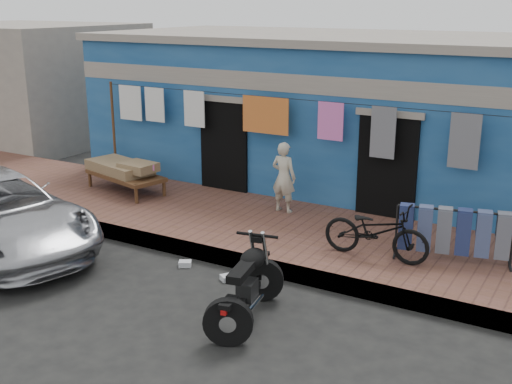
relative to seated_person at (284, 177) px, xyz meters
name	(u,v)px	position (x,y,z in m)	size (l,w,h in m)	color
ground	(183,308)	(0.43, -3.77, -0.92)	(80.00, 80.00, 0.00)	black
sidewalk	(285,234)	(0.43, -0.77, -0.79)	(28.00, 3.00, 0.25)	brown
curb	(242,262)	(0.43, -2.22, -0.79)	(28.00, 0.10, 0.25)	gray
building	(369,113)	(0.43, 3.22, 0.77)	(12.20, 5.20, 3.36)	navy
neighbor_left	(25,82)	(-10.57, 3.23, 0.78)	(6.00, 5.00, 3.40)	#9E9384
clothesline	(294,125)	(-0.04, 0.48, 0.90)	(10.06, 0.06, 2.10)	brown
seated_person	(284,177)	(0.00, 0.00, 0.00)	(0.48, 0.32, 1.33)	beige
bicycle	(377,225)	(2.28, -1.30, -0.13)	(0.58, 1.64, 1.06)	black
motorcycle	(246,284)	(1.37, -3.64, -0.38)	(0.89, 1.72, 1.06)	black
charpoy	(126,176)	(-3.45, -0.46, -0.35)	(2.06, 1.34, 0.64)	brown
jeans_rack	(453,234)	(3.32, -0.81, -0.24)	(1.81, 0.75, 0.85)	black
litter_a	(185,264)	(-0.40, -2.58, -0.87)	(0.19, 0.15, 0.09)	silver
litter_b	(242,278)	(0.65, -2.57, -0.88)	(0.14, 0.11, 0.07)	silver
litter_c	(228,278)	(0.47, -2.68, -0.87)	(0.21, 0.16, 0.08)	silver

